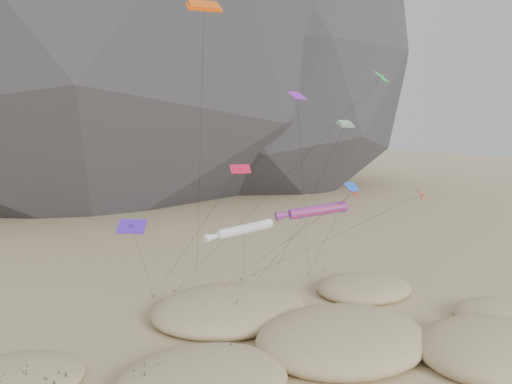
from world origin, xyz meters
TOP-DOWN VIEW (x-y plane):
  - ground at (0.00, 0.00)m, footprint 500.00×500.00m
  - dunes at (-1.90, 3.76)m, footprint 52.15×36.95m
  - dune_grass at (-1.23, 3.46)m, footprint 41.73×27.47m
  - kite_stakes at (2.64, 24.04)m, footprint 22.45×5.08m
  - rainbow_tube_kite at (4.24, 11.94)m, footprint 7.33×11.54m
  - white_tube_kite at (-4.19, 11.05)m, footprint 8.80×10.04m
  - orange_parafoil at (-6.73, 12.63)m, footprint 6.61×15.52m
  - multi_parafoil at (8.13, 12.51)m, footprint 2.10×13.34m
  - delta_kites at (4.42, 11.34)m, footprint 32.25×19.64m

SIDE VIEW (x-z plane):
  - ground at x=0.00m, z-range 0.00..0.00m
  - kite_stakes at x=2.64m, z-range 0.00..0.30m
  - dunes at x=-1.90m, z-range -1.11..2.46m
  - dune_grass at x=-1.23m, z-range 0.11..1.59m
  - white_tube_kite at x=-4.19m, z-range 4.49..14.84m
  - rainbow_tube_kite at x=4.24m, z-range 4.82..16.13m
  - delta_kites at x=4.42m, z-range 3.65..27.95m
  - multi_parafoil at x=8.13m, z-range 8.88..28.02m
  - orange_parafoil at x=-6.73m, z-range 13.53..42.31m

